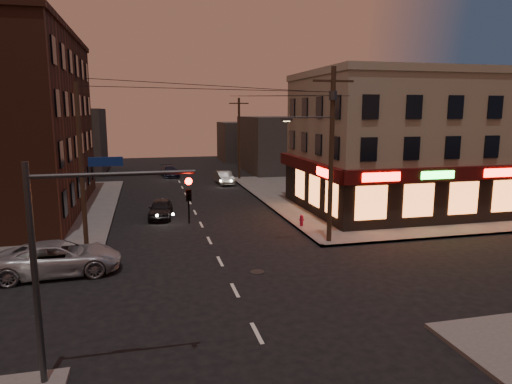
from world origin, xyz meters
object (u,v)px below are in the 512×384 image
object	(u,v)px
sedan_far	(170,171)
sedan_near	(161,209)
suv_cross	(59,258)
sedan_mid	(224,178)
fire_hydrant	(302,220)

from	to	relation	value
sedan_far	sedan_near	bearing A→B (deg)	-102.29
suv_cross	sedan_far	size ratio (longest dim) A/B	1.30
sedan_mid	sedan_near	bearing A→B (deg)	-120.73
fire_hydrant	suv_cross	bearing A→B (deg)	-158.63
suv_cross	sedan_near	size ratio (longest dim) A/B	1.42
sedan_mid	fire_hydrant	size ratio (longest dim) A/B	5.54
sedan_near	sedan_far	size ratio (longest dim) A/B	0.91
sedan_mid	fire_hydrant	bearing A→B (deg)	-89.10
suv_cross	sedan_far	bearing A→B (deg)	-15.55
sedan_far	suv_cross	bearing A→B (deg)	-109.62
suv_cross	sedan_near	distance (m)	11.90
sedan_near	sedan_far	distance (m)	21.65
sedan_far	fire_hydrant	world-z (taller)	sedan_far
sedan_near	suv_cross	bearing A→B (deg)	-109.01
suv_cross	sedan_mid	size ratio (longest dim) A/B	1.37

